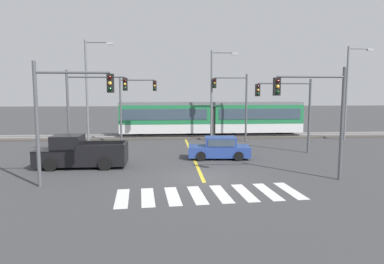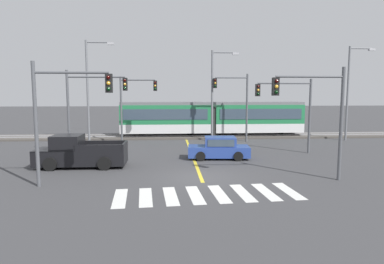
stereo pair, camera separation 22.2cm
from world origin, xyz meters
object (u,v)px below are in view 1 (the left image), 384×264
at_px(street_lamp_centre, 214,90).
at_px(traffic_light_far_left, 133,99).
at_px(traffic_light_mid_left, 89,100).
at_px(street_lamp_east, 349,87).
at_px(traffic_light_mid_right, 290,103).
at_px(pickup_truck, 80,154).
at_px(traffic_light_far_right, 235,97).
at_px(traffic_light_near_left, 63,105).
at_px(traffic_light_near_right, 319,107).
at_px(street_lamp_west, 89,85).
at_px(sedan_crossing, 219,149).
at_px(light_rail_tram, 211,117).

bearing_deg(street_lamp_centre, traffic_light_far_left, -170.53).
bearing_deg(traffic_light_mid_left, street_lamp_east, 16.68).
height_order(traffic_light_mid_right, street_lamp_east, street_lamp_east).
relative_size(pickup_truck, street_lamp_east, 0.61).
bearing_deg(traffic_light_far_right, traffic_light_near_left, -127.64).
xyz_separation_m(street_lamp_centre, street_lamp_east, (12.85, -0.24, 0.23)).
bearing_deg(traffic_light_mid_right, traffic_light_near_right, -100.39).
xyz_separation_m(traffic_light_mid_left, street_lamp_west, (-1.41, 6.92, 1.17)).
height_order(sedan_crossing, street_lamp_centre, street_lamp_centre).
bearing_deg(street_lamp_centre, street_lamp_west, -179.27).
relative_size(traffic_light_near_left, traffic_light_far_right, 0.96).
xyz_separation_m(traffic_light_mid_right, traffic_light_far_right, (-2.81, 6.50, 0.36)).
bearing_deg(light_rail_tram, pickup_truck, -125.91).
xyz_separation_m(traffic_light_mid_right, traffic_light_near_left, (-14.12, -8.17, 0.17)).
relative_size(sedan_crossing, street_lamp_centre, 0.51).
distance_m(sedan_crossing, traffic_light_far_left, 10.30).
relative_size(street_lamp_centre, street_lamp_east, 0.95).
bearing_deg(sedan_crossing, street_lamp_west, 141.44).
height_order(traffic_light_mid_left, traffic_light_near_left, traffic_light_mid_left).
height_order(sedan_crossing, street_lamp_east, street_lamp_east).
bearing_deg(traffic_light_far_left, light_rail_tram, 30.33).
xyz_separation_m(traffic_light_mid_right, street_lamp_centre, (-4.75, 6.75, 1.05)).
bearing_deg(traffic_light_far_right, traffic_light_mid_right, -66.59).
bearing_deg(traffic_light_near_left, traffic_light_near_right, 0.94).
bearing_deg(street_lamp_west, traffic_light_far_left, -15.42).
bearing_deg(traffic_light_near_right, traffic_light_mid_right, 79.61).
xyz_separation_m(pickup_truck, street_lamp_west, (-1.53, 10.41, 4.38)).
xyz_separation_m(traffic_light_near_left, street_lamp_centre, (9.38, 14.92, 0.88)).
bearing_deg(traffic_light_near_left, traffic_light_mid_right, 30.06).
bearing_deg(traffic_light_mid_right, street_lamp_east, 38.78).
xyz_separation_m(sedan_crossing, traffic_light_near_right, (4.13, -6.22, 3.14)).
relative_size(light_rail_tram, traffic_light_far_right, 2.95).
distance_m(traffic_light_near_left, street_lamp_centre, 17.65).
relative_size(pickup_truck, traffic_light_near_right, 0.93).
distance_m(traffic_light_near_left, street_lamp_west, 14.96).
bearing_deg(street_lamp_centre, sedan_crossing, -95.66).
bearing_deg(traffic_light_near_left, street_lamp_centre, 57.85).
bearing_deg(street_lamp_west, traffic_light_mid_right, -22.35).
relative_size(light_rail_tram, traffic_light_mid_left, 3.03).
bearing_deg(traffic_light_near_right, pickup_truck, 162.34).
bearing_deg(light_rail_tram, sedan_crossing, -94.91).
bearing_deg(pickup_truck, traffic_light_mid_right, 14.67).
bearing_deg(traffic_light_mid_left, traffic_light_far_right, 29.89).
distance_m(traffic_light_mid_left, traffic_light_far_right, 13.66).
height_order(traffic_light_far_right, street_lamp_centre, street_lamp_centre).
height_order(traffic_light_near_right, street_lamp_west, street_lamp_west).
xyz_separation_m(light_rail_tram, pickup_truck, (-9.94, -13.73, -1.21)).
bearing_deg(street_lamp_east, pickup_truck, -155.50).
xyz_separation_m(traffic_light_far_left, traffic_light_near_left, (-2.00, -13.69, -0.03)).
height_order(traffic_light_mid_right, street_lamp_centre, street_lamp_centre).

